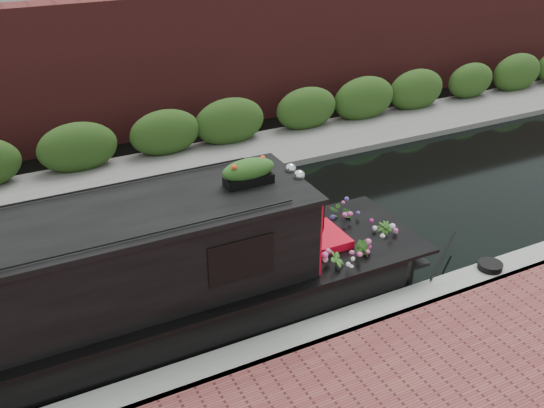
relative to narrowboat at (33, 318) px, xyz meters
name	(u,v)px	position (x,y,z in m)	size (l,w,h in m)	color
ground	(235,247)	(4.11, 1.81, -0.91)	(80.00, 80.00, 0.00)	black
near_bank_coping	(316,342)	(4.11, -1.49, -0.91)	(40.00, 0.60, 0.50)	gray
far_bank_path	(171,172)	(4.11, 6.01, -0.91)	(40.00, 2.40, 0.34)	slate
far_hedge	(161,159)	(4.11, 6.91, -0.91)	(40.00, 1.10, 2.80)	#264517
far_brick_wall	(139,134)	(4.11, 9.01, -0.91)	(40.00, 1.00, 8.00)	#541E1C
narrowboat	(33,318)	(0.00, 0.00, 0.00)	(13.03, 2.36, 3.05)	black
rope_fender	(398,249)	(6.90, 0.00, -0.72)	(0.37, 0.37, 0.38)	#866346
coiled_mooring_rope	(490,266)	(7.96, -1.43, -0.60)	(0.46, 0.46, 0.12)	black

